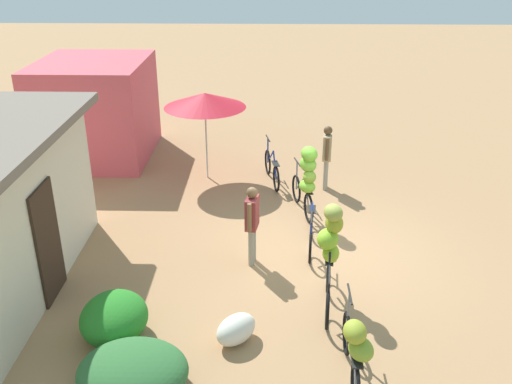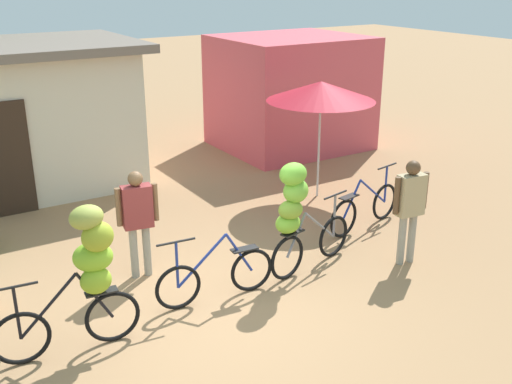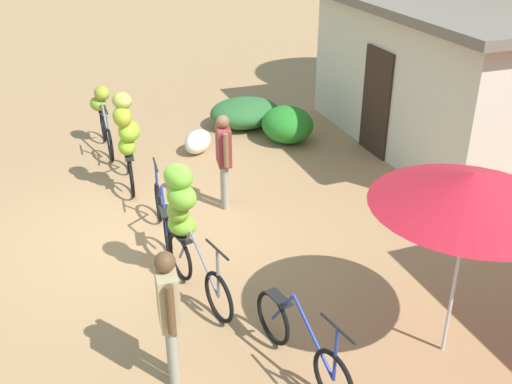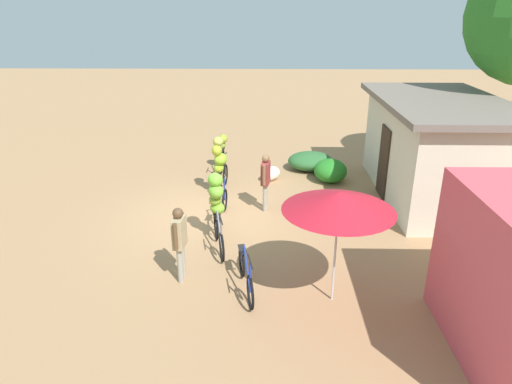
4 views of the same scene
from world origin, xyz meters
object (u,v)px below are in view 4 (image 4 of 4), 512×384
Objects in this scene: bicycle_rightmost at (246,275)px; produce_sack at (271,174)px; market_umbrella at (339,201)px; bicycle_center_loaded at (221,206)px; person_bystander at (266,177)px; bicycle_leftmost at (222,150)px; person_vendor at (180,237)px; bicycle_near_pile at (220,161)px; bicycle_by_shop at (217,203)px; building_low at (436,149)px.

produce_sack is at bearing 174.87° from bicycle_rightmost.
market_umbrella is 1.33× the size of bicycle_center_loaded.
bicycle_leftmost is at bearing -155.59° from person_bystander.
bicycle_rightmost is 1.47m from person_vendor.
bicycle_near_pile is 1.70m from person_bystander.
market_umbrella is at bearing 26.46° from bicycle_near_pile.
bicycle_near_pile is 1.10× the size of person_vendor.
market_umbrella reaches higher than bicycle_leftmost.
building_low is at bearing 116.91° from bicycle_by_shop.
person_bystander is (-3.78, 0.37, 0.59)m from bicycle_rightmost.
bicycle_near_pile is at bearing -169.12° from bicycle_rightmost.
bicycle_near_pile reaches higher than bicycle_leftmost.
bicycle_rightmost is (1.91, 0.73, -0.64)m from bicycle_by_shop.
produce_sack is 2.38m from person_bystander.
bicycle_near_pile is at bearing -153.54° from market_umbrella.
bicycle_leftmost is (-2.09, -6.19, -0.72)m from building_low.
person_bystander is at bearing -77.01° from building_low.
market_umbrella reaches higher than bicycle_rightmost.
building_low is at bearing 75.70° from produce_sack.
bicycle_leftmost is 3.51m from person_bystander.
bicycle_leftmost is 3.79m from bicycle_center_loaded.
bicycle_center_loaded is (1.67, -5.87, -1.07)m from building_low.
person_vendor is at bearing -25.74° from person_bystander.
building_low is 6.19m from bicycle_center_loaded.
bicycle_near_pile is 2.04m from produce_sack.
building_low is 3.37× the size of bicycle_leftmost.
bicycle_rightmost is at bearing 8.80° from bicycle_leftmost.
bicycle_near_pile is 4.55m from person_vendor.
building_low reaches higher than bicycle_rightmost.
person_vendor is at bearing -19.70° from bicycle_by_shop.
bicycle_leftmost is 2.43× the size of produce_sack.
person_vendor reaches higher than bicycle_rightmost.
building_low reaches higher than market_umbrella.
person_bystander reaches higher than produce_sack.
building_low reaches higher than bicycle_center_loaded.
building_low is at bearing 145.79° from market_umbrella.
bicycle_center_loaded is at bearing -145.55° from market_umbrella.
bicycle_leftmost is 7.06m from bicycle_rightmost.
person_bystander is (1.09, -4.74, -0.47)m from building_low.
bicycle_rightmost is at bearing -46.32° from building_low.
building_low is 2.64× the size of market_umbrella.
person_vendor is at bearing -1.82° from bicycle_leftmost.
market_umbrella is at bearing 17.20° from person_bystander.
bicycle_near_pile is at bearing -173.87° from bicycle_center_loaded.
building_low reaches higher than person_vendor.
bicycle_center_loaded is 3.30m from bicycle_rightmost.
person_bystander is at bearing -4.43° from produce_sack.
bicycle_rightmost is at bearing -5.55° from person_bystander.
bicycle_leftmost reaches higher than bicycle_rightmost.
bicycle_by_shop is 1.08× the size of person_bystander.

